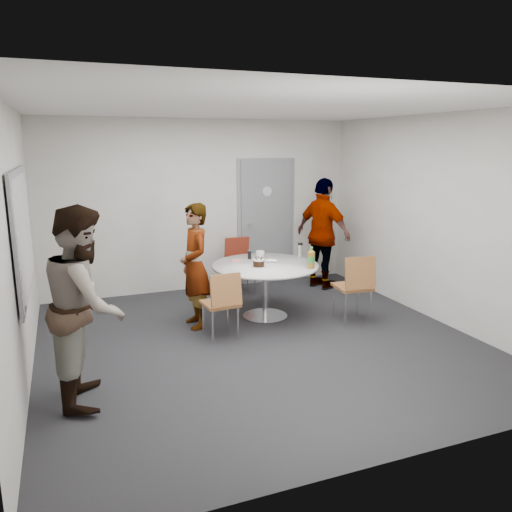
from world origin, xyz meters
name	(u,v)px	position (x,y,z in m)	size (l,w,h in m)	color
floor	(260,342)	(0.00, 0.00, 0.00)	(5.00, 5.00, 0.00)	black
ceiling	(260,107)	(0.00, 0.00, 2.70)	(5.00, 5.00, 0.00)	silver
wall_back	(202,206)	(0.00, 2.50, 1.35)	(5.00, 5.00, 0.00)	#AFACA6
wall_left	(18,247)	(-2.50, 0.00, 1.35)	(5.00, 5.00, 0.00)	#AFACA6
wall_right	(436,219)	(2.50, 0.00, 1.35)	(5.00, 5.00, 0.00)	#AFACA6
wall_front	(395,289)	(0.00, -2.50, 1.35)	(5.00, 5.00, 0.00)	#AFACA6
door	(266,222)	(1.10, 2.48, 1.03)	(1.02, 0.17, 2.12)	slate
whiteboard	(23,233)	(-2.46, 0.20, 1.45)	(0.04, 1.90, 1.25)	gray
table	(267,272)	(0.42, 0.79, 0.64)	(1.42, 1.42, 1.02)	silver
chair_near_left	(223,299)	(-0.38, 0.23, 0.51)	(0.43, 0.47, 0.84)	brown
chair_near_right	(356,282)	(1.41, 0.16, 0.56)	(0.48, 0.51, 0.91)	brown
chair_far	(239,259)	(0.46, 2.04, 0.53)	(0.42, 0.46, 0.88)	maroon
person_main	(195,266)	(-0.56, 0.80, 0.80)	(0.58, 0.38, 1.60)	#A5C6EA
person_left	(85,305)	(-1.95, -0.66, 0.90)	(0.88, 0.68, 1.80)	white
person_right	(323,234)	(1.81, 1.79, 0.90)	(1.05, 0.44, 1.79)	black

